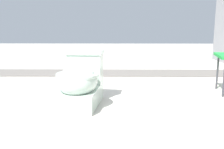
# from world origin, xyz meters

# --- Properties ---
(ground_plane) EXTENTS (14.00, 14.00, 0.00)m
(ground_plane) POSITION_xyz_m (0.00, 0.00, 0.00)
(ground_plane) COLOR #B7B2A8
(gravel_strip) EXTENTS (0.56, 8.00, 0.01)m
(gravel_strip) POSITION_xyz_m (-1.37, 0.50, 0.01)
(gravel_strip) COLOR #605B56
(gravel_strip) RESTS_ON ground
(toilet) EXTENTS (0.67, 0.45, 0.52)m
(toilet) POSITION_xyz_m (0.21, -0.06, 0.22)
(toilet) COLOR #B2C6B7
(toilet) RESTS_ON ground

